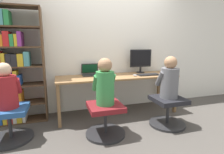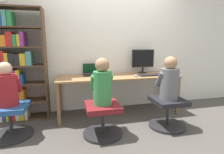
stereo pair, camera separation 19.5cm
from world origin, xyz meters
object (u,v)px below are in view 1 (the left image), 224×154
Objects in this scene: laptop at (91,73)px; person_near_shelf at (6,88)px; office_chair_right at (105,118)px; person_at_monitor at (169,79)px; bookshelf at (12,68)px; office_chair_left at (168,110)px; person_at_laptop at (105,84)px; desktop_monitor at (141,60)px; office_chair_side at (10,123)px; keyboard at (148,75)px.

laptop is 1.43m from person_near_shelf.
person_at_monitor is (1.05, 0.01, 0.51)m from office_chair_right.
office_chair_right is 0.30× the size of bookshelf.
laptop reaches higher than office_chair_left.
office_chair_right is 1.17m from person_at_monitor.
person_at_laptop is at bearing -179.83° from person_at_monitor.
office_chair_left is 0.87× the size of person_at_monitor.
desktop_monitor is 1.19m from office_chair_left.
office_chair_side is (0.04, -0.60, -0.67)m from bookshelf.
bookshelf is at bearing 173.78° from keyboard.
person_near_shelf is (-2.29, -0.34, -0.01)m from keyboard.
person_at_monitor reaches higher than keyboard.
office_chair_left is at bearing -87.66° from desktop_monitor.
keyboard is (-0.00, -0.33, -0.25)m from desktop_monitor.
laptop is 0.57× the size of office_chair_right.
person_at_monitor is at bearing -6.23° from person_near_shelf.
laptop is 0.57× the size of office_chair_left.
desktop_monitor is at bearing 92.35° from person_at_monitor.
bookshelf is (-2.38, 0.85, 0.16)m from person_at_monitor.
desktop_monitor is 0.71× the size of person_at_monitor.
person_at_monitor is at bearing 90.00° from office_chair_left.
desktop_monitor is 1.44× the size of laptop.
office_chair_left is at bearing -90.00° from person_at_monitor.
person_near_shelf reaches higher than office_chair_left.
person_at_monitor is 2.53m from bookshelf.
desktop_monitor is 0.72× the size of person_at_laptop.
office_chair_side is (-2.33, 0.26, 0.00)m from office_chair_left.
bookshelf is (-2.38, 0.86, 0.67)m from office_chair_left.
desktop_monitor reaches higher than person_at_monitor.
laptop is 1.09m from keyboard.
bookshelf is (-2.34, 0.25, 0.18)m from keyboard.
laptop is 0.17× the size of bookshelf.
person_at_monitor is (0.04, -0.60, 0.02)m from keyboard.
office_chair_left is 0.30× the size of bookshelf.
laptop is at bearing 91.43° from person_at_laptop.
person_at_monitor is 0.35× the size of bookshelf.
bookshelf is at bearing 160.16° from office_chair_left.
desktop_monitor is at bearing 1.94° from bookshelf.
office_chair_left is at bearing -6.24° from office_chair_side.
keyboard is at bearing 30.78° from person_at_laptop.
person_at_monitor is 1.15× the size of office_chair_side.
desktop_monitor is 2.34m from bookshelf.
bookshelf reaches higher than office_chair_left.
office_chair_side is at bearing 168.81° from person_at_laptop.
office_chair_right is at bearing -11.56° from person_near_shelf.
office_chair_side is (-2.33, 0.25, -0.51)m from person_at_monitor.
person_at_monitor is at bearing -19.74° from bookshelf.
person_at_monitor is at bearing -6.13° from office_chair_side.
laptop is 1.53m from office_chair_side.
laptop is 0.50× the size of person_at_laptop.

